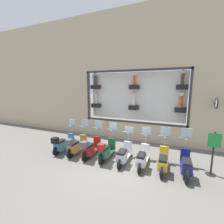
% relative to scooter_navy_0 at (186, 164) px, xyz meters
% --- Properties ---
extents(ground_plane, '(120.00, 120.00, 0.00)m').
position_rel_scooter_navy_0_xyz_m(ground_plane, '(-0.37, 2.97, -0.45)').
color(ground_plane, '#66635E').
extents(building_facade, '(1.20, 36.00, 8.12)m').
position_rel_scooter_navy_0_xyz_m(building_facade, '(3.23, 2.97, 3.69)').
color(building_facade, tan).
rests_on(building_facade, ground_plane).
extents(scooter_navy_0, '(1.81, 0.61, 1.71)m').
position_rel_scooter_navy_0_xyz_m(scooter_navy_0, '(0.00, 0.00, 0.00)').
color(scooter_navy_0, black).
rests_on(scooter_navy_0, ground_plane).
extents(scooter_yellow_1, '(1.79, 0.61, 1.68)m').
position_rel_scooter_navy_0_xyz_m(scooter_yellow_1, '(-0.01, 0.85, -0.02)').
color(scooter_yellow_1, black).
rests_on(scooter_yellow_1, ground_plane).
extents(scooter_white_2, '(1.79, 0.60, 1.58)m').
position_rel_scooter_navy_0_xyz_m(scooter_white_2, '(-0.01, 1.70, -0.03)').
color(scooter_white_2, black).
rests_on(scooter_white_2, ground_plane).
extents(scooter_silver_3, '(1.79, 0.60, 1.51)m').
position_rel_scooter_navy_0_xyz_m(scooter_silver_3, '(-0.01, 2.55, -0.04)').
color(scooter_silver_3, black).
rests_on(scooter_silver_3, ground_plane).
extents(scooter_green_4, '(1.81, 0.60, 1.63)m').
position_rel_scooter_navy_0_xyz_m(scooter_green_4, '(-0.06, 3.40, 0.04)').
color(scooter_green_4, black).
rests_on(scooter_green_4, ground_plane).
extents(scooter_red_5, '(1.80, 0.60, 1.68)m').
position_rel_scooter_navy_0_xyz_m(scooter_red_5, '(-0.06, 4.25, 0.03)').
color(scooter_red_5, black).
rests_on(scooter_red_5, ground_plane).
extents(scooter_olive_6, '(1.80, 0.61, 1.67)m').
position_rel_scooter_navy_0_xyz_m(scooter_olive_6, '(-0.07, 5.10, 0.03)').
color(scooter_olive_6, black).
rests_on(scooter_olive_6, ground_plane).
extents(scooter_teal_7, '(1.79, 0.61, 1.61)m').
position_rel_scooter_navy_0_xyz_m(scooter_teal_7, '(-0.07, 5.95, 0.01)').
color(scooter_teal_7, black).
rests_on(scooter_teal_7, ground_plane).
extents(shop_sign_post, '(0.36, 0.45, 1.77)m').
position_rel_scooter_navy_0_xyz_m(shop_sign_post, '(0.39, -0.93, 0.51)').
color(shop_sign_post, '#232326').
rests_on(shop_sign_post, ground_plane).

